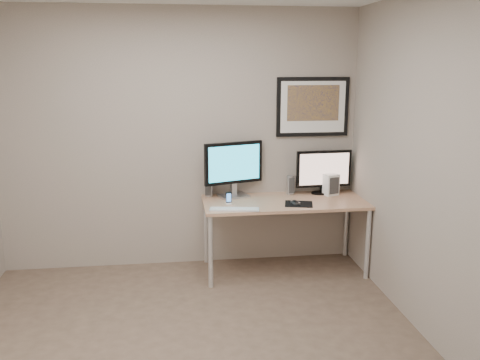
# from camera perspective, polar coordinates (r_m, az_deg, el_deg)

# --- Properties ---
(floor) EXTENTS (3.60, 3.60, 0.00)m
(floor) POSITION_cam_1_polar(r_m,az_deg,el_deg) (3.97, -5.71, -18.33)
(floor) COLOR brown
(floor) RESTS_ON ground
(room) EXTENTS (3.60, 3.60, 3.60)m
(room) POSITION_cam_1_polar(r_m,az_deg,el_deg) (3.86, -6.50, 6.76)
(room) COLOR white
(room) RESTS_ON ground
(desk) EXTENTS (1.60, 0.70, 0.73)m
(desk) POSITION_cam_1_polar(r_m,az_deg,el_deg) (5.05, 4.99, -3.05)
(desk) COLOR #8D6144
(desk) RESTS_ON floor
(framed_art) EXTENTS (0.75, 0.04, 0.60)m
(framed_art) POSITION_cam_1_polar(r_m,az_deg,el_deg) (5.28, 8.16, 8.14)
(framed_art) COLOR black
(framed_art) RESTS_ON room
(monitor_large) EXTENTS (0.60, 0.28, 0.56)m
(monitor_large) POSITION_cam_1_polar(r_m,az_deg,el_deg) (5.08, -0.73, 1.48)
(monitor_large) COLOR #ACADB1
(monitor_large) RESTS_ON desk
(monitor_tv) EXTENTS (0.58, 0.15, 0.46)m
(monitor_tv) POSITION_cam_1_polar(r_m,az_deg,el_deg) (5.30, 9.38, 1.02)
(monitor_tv) COLOR black
(monitor_tv) RESTS_ON desk
(speaker_left) EXTENTS (0.10, 0.10, 0.20)m
(speaker_left) POSITION_cam_1_polar(r_m,az_deg,el_deg) (5.17, -3.50, -0.74)
(speaker_left) COLOR #ACADB1
(speaker_left) RESTS_ON desk
(speaker_right) EXTENTS (0.09, 0.09, 0.19)m
(speaker_right) POSITION_cam_1_polar(r_m,az_deg,el_deg) (5.28, 5.68, -0.54)
(speaker_right) COLOR #ACADB1
(speaker_right) RESTS_ON desk
(phone_dock) EXTENTS (0.06, 0.06, 0.12)m
(phone_dock) POSITION_cam_1_polar(r_m,az_deg,el_deg) (4.89, -1.28, -2.05)
(phone_dock) COLOR black
(phone_dock) RESTS_ON desk
(keyboard) EXTENTS (0.47, 0.20, 0.02)m
(keyboard) POSITION_cam_1_polar(r_m,az_deg,el_deg) (4.70, -0.64, -3.30)
(keyboard) COLOR silver
(keyboard) RESTS_ON desk
(mousepad) EXTENTS (0.31, 0.29, 0.00)m
(mousepad) POSITION_cam_1_polar(r_m,az_deg,el_deg) (4.93, 6.62, -2.69)
(mousepad) COLOR black
(mousepad) RESTS_ON desk
(mouse) EXTENTS (0.07, 0.10, 0.03)m
(mouse) POSITION_cam_1_polar(r_m,az_deg,el_deg) (4.93, 6.23, -2.44)
(mouse) COLOR black
(mouse) RESTS_ON mousepad
(fan_unit) EXTENTS (0.17, 0.15, 0.22)m
(fan_unit) POSITION_cam_1_polar(r_m,az_deg,el_deg) (5.29, 10.18, -0.52)
(fan_unit) COLOR white
(fan_unit) RESTS_ON desk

